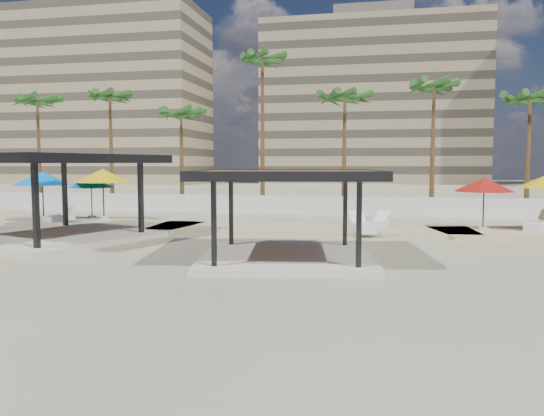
{
  "coord_description": "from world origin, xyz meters",
  "views": [
    {
      "loc": [
        5.43,
        -19.32,
        3.35
      ],
      "look_at": [
        0.79,
        3.63,
        1.4
      ],
      "focal_mm": 35.0,
      "sensor_mm": 36.0,
      "label": 1
    }
  ],
  "objects_px": {
    "lounger_a": "(60,217)",
    "umbrella_a": "(42,179)",
    "lounger_d": "(541,225)",
    "lounger_b": "(376,224)",
    "lounger_c": "(362,227)",
    "pavilion_west": "(52,189)",
    "pavilion_central": "(287,206)",
    "umbrella_c": "(484,185)"
  },
  "relations": [
    {
      "from": "umbrella_a",
      "to": "lounger_a",
      "type": "height_order",
      "value": "umbrella_a"
    },
    {
      "from": "umbrella_a",
      "to": "umbrella_c",
      "type": "distance_m",
      "value": 23.35
    },
    {
      "from": "lounger_a",
      "to": "umbrella_a",
      "type": "bearing_deg",
      "value": 128.44
    },
    {
      "from": "lounger_b",
      "to": "pavilion_west",
      "type": "bearing_deg",
      "value": 136.45
    },
    {
      "from": "umbrella_c",
      "to": "lounger_d",
      "type": "height_order",
      "value": "umbrella_c"
    },
    {
      "from": "lounger_b",
      "to": "lounger_c",
      "type": "height_order",
      "value": "lounger_c"
    },
    {
      "from": "umbrella_a",
      "to": "lounger_c",
      "type": "bearing_deg",
      "value": -3.69
    },
    {
      "from": "lounger_a",
      "to": "lounger_b",
      "type": "height_order",
      "value": "lounger_b"
    },
    {
      "from": "pavilion_central",
      "to": "pavilion_west",
      "type": "height_order",
      "value": "pavilion_west"
    },
    {
      "from": "lounger_a",
      "to": "lounger_d",
      "type": "height_order",
      "value": "lounger_d"
    },
    {
      "from": "umbrella_a",
      "to": "lounger_c",
      "type": "height_order",
      "value": "umbrella_a"
    },
    {
      "from": "pavilion_central",
      "to": "lounger_d",
      "type": "distance_m",
      "value": 14.34
    },
    {
      "from": "pavilion_west",
      "to": "umbrella_c",
      "type": "distance_m",
      "value": 20.11
    },
    {
      "from": "lounger_b",
      "to": "lounger_a",
      "type": "bearing_deg",
      "value": 114.12
    },
    {
      "from": "pavilion_central",
      "to": "lounger_c",
      "type": "distance_m",
      "value": 7.54
    },
    {
      "from": "pavilion_central",
      "to": "umbrella_c",
      "type": "height_order",
      "value": "pavilion_central"
    },
    {
      "from": "lounger_c",
      "to": "umbrella_a",
      "type": "bearing_deg",
      "value": 68.14
    },
    {
      "from": "lounger_d",
      "to": "pavilion_central",
      "type": "bearing_deg",
      "value": 164.68
    },
    {
      "from": "lounger_d",
      "to": "lounger_b",
      "type": "bearing_deg",
      "value": 130.11
    },
    {
      "from": "umbrella_a",
      "to": "lounger_d",
      "type": "distance_m",
      "value": 26.15
    },
    {
      "from": "pavilion_central",
      "to": "pavilion_west",
      "type": "bearing_deg",
      "value": 156.94
    },
    {
      "from": "pavilion_west",
      "to": "lounger_c",
      "type": "bearing_deg",
      "value": 37.54
    },
    {
      "from": "pavilion_west",
      "to": "umbrella_c",
      "type": "xyz_separation_m",
      "value": [
        19.12,
        6.24,
        0.1
      ]
    },
    {
      "from": "umbrella_c",
      "to": "pavilion_west",
      "type": "bearing_deg",
      "value": -161.91
    },
    {
      "from": "umbrella_a",
      "to": "lounger_a",
      "type": "relative_size",
      "value": 1.98
    },
    {
      "from": "umbrella_c",
      "to": "lounger_d",
      "type": "distance_m",
      "value": 3.33
    },
    {
      "from": "lounger_a",
      "to": "lounger_b",
      "type": "relative_size",
      "value": 0.91
    },
    {
      "from": "pavilion_central",
      "to": "pavilion_west",
      "type": "xyz_separation_m",
      "value": [
        -10.98,
        2.75,
        0.37
      ]
    },
    {
      "from": "pavilion_west",
      "to": "lounger_b",
      "type": "xyz_separation_m",
      "value": [
        14.0,
        5.7,
        -1.87
      ]
    },
    {
      "from": "lounger_b",
      "to": "lounger_c",
      "type": "relative_size",
      "value": 0.87
    },
    {
      "from": "pavilion_west",
      "to": "umbrella_c",
      "type": "height_order",
      "value": "pavilion_west"
    },
    {
      "from": "umbrella_c",
      "to": "lounger_c",
      "type": "xyz_separation_m",
      "value": [
        -5.77,
        -1.99,
        -1.95
      ]
    },
    {
      "from": "pavilion_central",
      "to": "lounger_a",
      "type": "xyz_separation_m",
      "value": [
        -14.44,
        8.51,
        -1.52
      ]
    },
    {
      "from": "lounger_d",
      "to": "lounger_c",
      "type": "bearing_deg",
      "value": 139.12
    },
    {
      "from": "pavilion_central",
      "to": "lounger_a",
      "type": "height_order",
      "value": "pavilion_central"
    },
    {
      "from": "lounger_c",
      "to": "pavilion_central",
      "type": "bearing_deg",
      "value": 143.15
    },
    {
      "from": "umbrella_c",
      "to": "pavilion_central",
      "type": "bearing_deg",
      "value": -132.12
    },
    {
      "from": "lounger_b",
      "to": "lounger_d",
      "type": "relative_size",
      "value": 0.88
    },
    {
      "from": "umbrella_a",
      "to": "lounger_a",
      "type": "bearing_deg",
      "value": 26.09
    },
    {
      "from": "pavilion_west",
      "to": "lounger_c",
      "type": "xyz_separation_m",
      "value": [
        13.35,
        4.25,
        -1.85
      ]
    },
    {
      "from": "pavilion_west",
      "to": "lounger_c",
      "type": "relative_size",
      "value": 3.81
    },
    {
      "from": "umbrella_a",
      "to": "lounger_d",
      "type": "relative_size",
      "value": 1.58
    }
  ]
}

